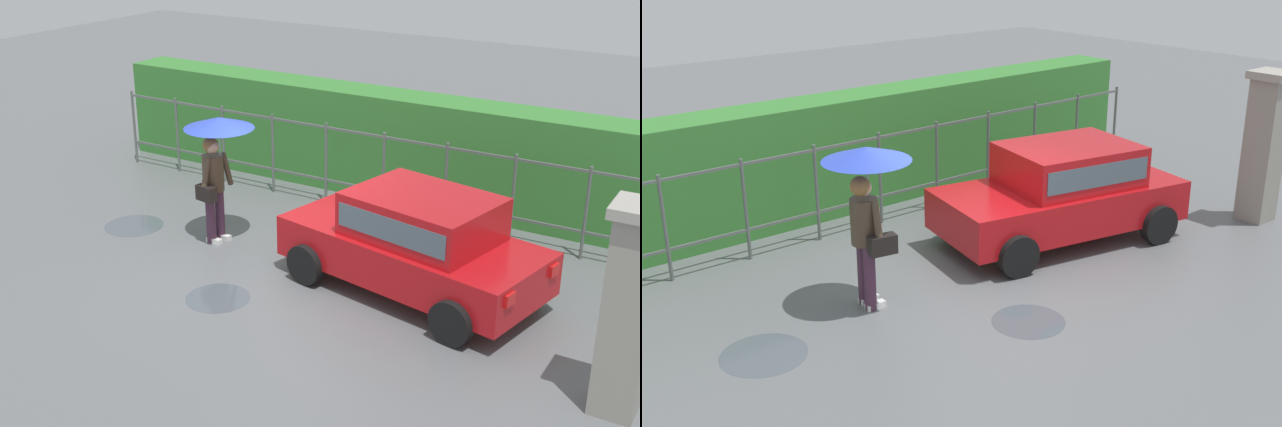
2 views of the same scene
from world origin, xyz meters
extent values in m
plane|color=slate|center=(0.00, 0.00, 0.00)|extent=(40.00, 40.00, 0.00)
cube|color=#B71116|center=(1.86, 0.56, 0.58)|extent=(3.95, 2.33, 0.60)
cube|color=#B71116|center=(2.00, 0.54, 1.18)|extent=(2.14, 1.78, 0.60)
cube|color=#4C5B66|center=(2.00, 0.54, 1.20)|extent=(2.00, 1.77, 0.33)
cylinder|color=black|center=(0.47, -0.02, 0.30)|extent=(0.62, 0.29, 0.60)
cylinder|color=black|center=(0.79, 1.63, 0.30)|extent=(0.62, 0.29, 0.60)
cylinder|color=black|center=(2.92, -0.50, 0.30)|extent=(0.62, 0.29, 0.60)
cylinder|color=black|center=(3.25, 1.14, 0.30)|extent=(0.62, 0.29, 0.60)
cube|color=red|center=(3.57, -0.34, 0.73)|extent=(0.10, 0.21, 0.16)
cube|color=red|center=(3.79, 0.74, 0.73)|extent=(0.10, 0.21, 0.16)
cylinder|color=#47283D|center=(-1.59, 0.65, 0.43)|extent=(0.15, 0.15, 0.86)
cylinder|color=#47283D|center=(-1.62, 0.45, 0.43)|extent=(0.15, 0.15, 0.86)
cube|color=white|center=(-1.53, 0.64, 0.04)|extent=(0.26, 0.10, 0.08)
cube|color=white|center=(-1.57, 0.44, 0.04)|extent=(0.26, 0.10, 0.08)
cylinder|color=#473828|center=(-1.61, 0.55, 1.15)|extent=(0.34, 0.34, 0.58)
sphere|color=#DBAD89|center=(-1.61, 0.55, 1.58)|extent=(0.22, 0.22, 0.22)
sphere|color=olive|center=(-1.64, 0.55, 1.60)|extent=(0.25, 0.25, 0.25)
cylinder|color=#473828|center=(-1.49, 0.75, 1.18)|extent=(0.13, 0.24, 0.56)
cylinder|color=#473828|center=(-1.57, 0.32, 1.18)|extent=(0.13, 0.24, 0.56)
cylinder|color=#B2B2B7|center=(-1.49, 0.61, 1.50)|extent=(0.02, 0.02, 0.77)
cone|color=blue|center=(-1.49, 0.61, 1.97)|extent=(1.10, 1.10, 0.17)
cube|color=black|center=(-1.53, 0.27, 0.91)|extent=(0.36, 0.22, 0.24)
cube|color=gray|center=(5.00, -0.87, 1.15)|extent=(0.48, 0.48, 2.30)
cylinder|color=#59605B|center=(-5.51, 2.89, 0.75)|extent=(0.05, 0.05, 1.50)
cylinder|color=#59605B|center=(-4.37, 2.89, 0.75)|extent=(0.05, 0.05, 1.50)
cylinder|color=#59605B|center=(-3.22, 2.89, 0.75)|extent=(0.05, 0.05, 1.50)
cylinder|color=#59605B|center=(-2.08, 2.89, 0.75)|extent=(0.05, 0.05, 1.50)
cylinder|color=#59605B|center=(-0.94, 2.89, 0.75)|extent=(0.05, 0.05, 1.50)
cylinder|color=#59605B|center=(0.20, 2.89, 0.75)|extent=(0.05, 0.05, 1.50)
cylinder|color=#59605B|center=(1.35, 2.89, 0.75)|extent=(0.05, 0.05, 1.50)
cylinder|color=#59605B|center=(2.49, 2.89, 0.75)|extent=(0.05, 0.05, 1.50)
cylinder|color=#59605B|center=(3.63, 2.89, 0.75)|extent=(0.05, 0.05, 1.50)
cube|color=#59605B|center=(0.20, 2.89, 1.42)|extent=(11.43, 0.03, 0.04)
cube|color=#59605B|center=(0.20, 2.89, 0.45)|extent=(11.43, 0.03, 0.04)
cube|color=#387F33|center=(0.20, 3.95, 0.95)|extent=(12.43, 0.90, 1.90)
cylinder|color=#4C545B|center=(-0.34, -1.05, 0.00)|extent=(0.90, 0.90, 0.00)
cylinder|color=#4C545B|center=(-3.17, 0.29, 0.00)|extent=(0.98, 0.98, 0.00)
camera|label=1|loc=(6.21, -9.04, 5.37)|focal=46.30mm
camera|label=2|loc=(-6.40, -7.05, 4.54)|focal=44.09mm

